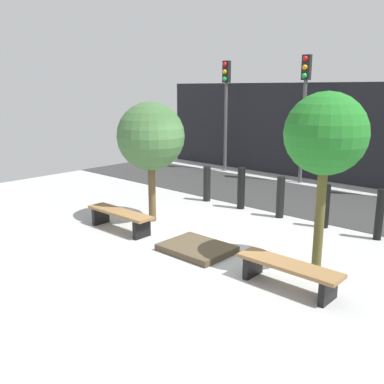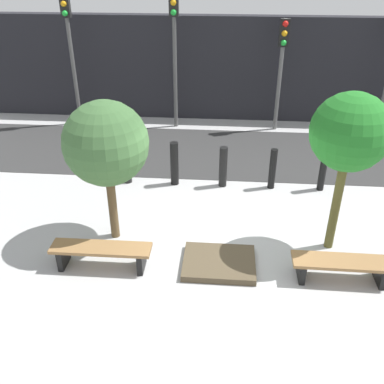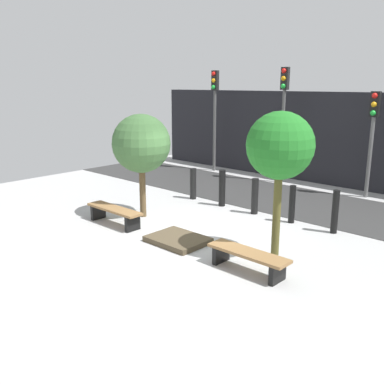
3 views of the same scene
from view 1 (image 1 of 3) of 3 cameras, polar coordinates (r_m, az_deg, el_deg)
name	(u,v)px [view 1 (image 1 of 3)]	position (r m, az deg, el deg)	size (l,w,h in m)	color
ground_plane	(205,248)	(8.62, 1.81, -7.44)	(18.00, 18.00, 0.00)	#AEAEAE
road_strip	(316,202)	(12.46, 16.21, -1.27)	(18.00, 3.41, 0.01)	#323232
building_facade	(363,135)	(14.91, 21.83, 7.10)	(16.20, 0.50, 3.29)	black
bench_left	(120,216)	(9.67, -9.59, -3.22)	(1.81, 0.44, 0.45)	black
bench_right	(288,270)	(7.03, 12.73, -10.14)	(1.71, 0.47, 0.42)	black
planter_bed	(197,248)	(8.41, 0.64, -7.51)	(1.32, 1.03, 0.13)	#4C402E
tree_behind_left_bench	(151,137)	(9.95, -5.53, 7.32)	(1.57, 1.57, 2.81)	brown
tree_behind_right_bench	(326,135)	(7.36, 17.40, 7.22)	(1.37, 1.37, 3.07)	#4F4B23
bollard_far_left	(207,184)	(12.00, 2.00, 1.11)	(0.21, 0.21, 0.99)	black
bollard_left	(241,188)	(11.28, 6.57, 0.49)	(0.20, 0.20, 1.10)	black
bollard_center	(280,197)	(10.66, 11.70, -0.69)	(0.19, 0.19, 1.02)	black
bollard_right	(326,206)	(10.14, 17.42, -1.81)	(0.17, 0.17, 1.01)	black
bollard_far_right	(379,215)	(9.72, 23.72, -2.79)	(0.16, 0.16, 1.08)	black
traffic_light_west	(226,97)	(16.32, 4.54, 12.56)	(0.28, 0.27, 4.08)	#515151
traffic_light_mid_west	(305,97)	(14.57, 14.77, 12.17)	(0.28, 0.27, 4.14)	#505050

